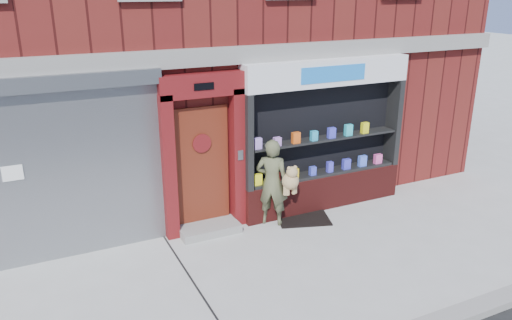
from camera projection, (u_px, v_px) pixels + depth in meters
ground at (290, 267)px, 8.01m from camera, size 80.00×80.00×0.00m
shutter_bay at (67, 157)px, 7.87m from camera, size 3.10×0.30×3.04m
red_door_bay at (204, 155)px, 8.81m from camera, size 1.52×0.58×2.90m
pharmacy_bay at (324, 142)px, 9.83m from camera, size 3.50×0.41×3.00m
woman at (274, 182)px, 9.24m from camera, size 0.81×0.69×1.66m
doormat at (303, 219)px, 9.66m from camera, size 1.15×0.95×0.02m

